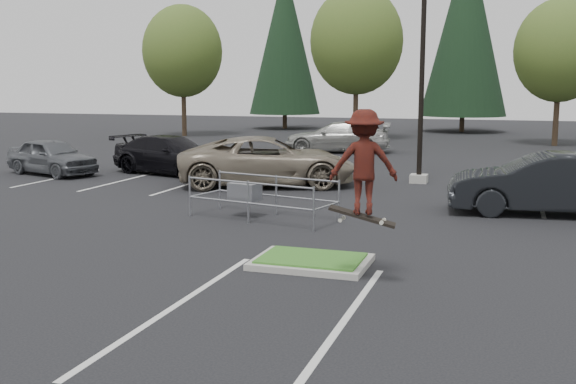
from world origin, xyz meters
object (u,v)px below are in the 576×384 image
(car_l_grey, at_px, (51,157))
(decid_c, at_px, (560,54))
(light_pole, at_px, (423,54))
(conif_b, at_px, (466,26))
(decid_b, at_px, (357,44))
(conif_a, at_px, (285,40))
(cart_corral, at_px, (249,192))
(car_r_charc, at_px, (545,184))
(car_l_tan, at_px, (265,161))
(skateboarder, at_px, (363,163))
(car_far_silver, at_px, (338,137))
(car_l_black, at_px, (170,155))
(decid_a, at_px, (183,54))

(car_l_grey, bearing_deg, decid_c, -26.51)
(light_pole, bearing_deg, conif_b, 91.01)
(light_pole, height_order, conif_b, conif_b)
(decid_c, distance_m, conif_b, 12.51)
(decid_b, xyz_separation_m, car_l_grey, (-7.49, -20.76, -5.33))
(conif_a, xyz_separation_m, cart_corral, (11.08, -35.90, -6.41))
(decid_c, height_order, car_r_charc, decid_c)
(decid_b, bearing_deg, car_r_charc, -65.94)
(decid_c, xyz_separation_m, car_l_tan, (-10.49, -20.23, -4.40))
(conif_b, bearing_deg, decid_c, -60.68)
(conif_b, relative_size, car_l_tan, 2.35)
(skateboarder, distance_m, car_far_silver, 23.86)
(cart_corral, bearing_deg, car_l_tan, 118.96)
(conif_a, height_order, car_l_black, conif_a)
(conif_a, distance_m, skateboarder, 44.01)
(cart_corral, height_order, car_r_charc, car_r_charc)
(skateboarder, relative_size, car_far_silver, 0.36)
(car_l_tan, distance_m, car_far_silver, 12.40)
(light_pole, xyz_separation_m, skateboarder, (0.70, -13.00, -2.41))
(skateboarder, bearing_deg, conif_a, -84.92)
(car_l_tan, xyz_separation_m, car_far_silver, (-0.50, 12.39, -0.06))
(light_pole, relative_size, conif_b, 0.70)
(decid_c, xyz_separation_m, car_r_charc, (-1.49, -22.83, -4.42))
(conif_a, distance_m, car_l_black, 29.66)
(decid_a, distance_m, conif_a, 10.85)
(cart_corral, xyz_separation_m, skateboarder, (4.12, -5.10, 1.47))
(car_l_grey, bearing_deg, decid_a, 30.22)
(cart_corral, distance_m, car_l_black, 9.64)
(light_pole, distance_m, car_l_black, 10.41)
(car_l_black, bearing_deg, car_far_silver, -6.25)
(decid_c, xyz_separation_m, car_l_grey, (-19.49, -20.06, -4.55))
(light_pole, height_order, car_r_charc, light_pole)
(decid_c, distance_m, car_l_tan, 23.21)
(light_pole, distance_m, decid_b, 19.70)
(conif_b, height_order, car_l_tan, conif_b)
(conif_a, xyz_separation_m, skateboarder, (15.20, -41.00, -4.94))
(light_pole, xyz_separation_m, car_r_charc, (4.00, -5.00, -3.72))
(car_l_black, bearing_deg, skateboarder, -124.83)
(conif_a, relative_size, car_l_black, 2.50)
(decid_c, xyz_separation_m, car_l_black, (-15.17, -18.40, -4.50))
(conif_b, xyz_separation_m, car_l_tan, (-4.50, -30.89, -6.99))
(conif_b, height_order, car_l_grey, conif_b)
(conif_a, bearing_deg, car_l_grey, -89.05)
(decid_b, xyz_separation_m, decid_c, (12.00, -0.70, -0.79))
(decid_b, distance_m, conif_b, 11.78)
(car_l_grey, bearing_deg, conif_a, 18.62)
(car_l_black, distance_m, car_far_silver, 11.37)
(conif_a, bearing_deg, conif_b, 2.05)
(conif_b, bearing_deg, car_far_silver, -105.12)
(decid_a, relative_size, car_far_silver, 1.62)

